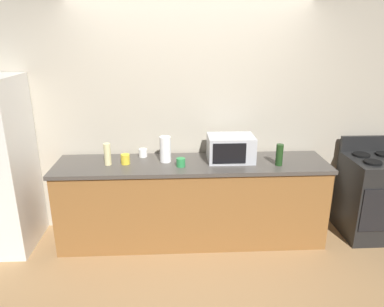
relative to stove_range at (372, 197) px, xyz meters
name	(u,v)px	position (x,y,z in m)	size (l,w,h in m)	color
ground_plane	(194,259)	(-2.00, -0.40, -0.46)	(8.00, 8.00, 0.00)	#A87F51
back_wall	(190,112)	(-2.00, 0.41, 0.89)	(6.40, 0.10, 2.70)	#B2A893
counter_run	(192,201)	(-2.00, 0.00, -0.01)	(2.84, 0.64, 0.90)	brown
stove_range	(372,197)	(0.00, 0.00, 0.00)	(0.60, 0.61, 1.08)	black
microwave	(231,148)	(-1.59, 0.05, 0.57)	(0.48, 0.35, 0.27)	#B7BABF
paper_towel_roll	(165,149)	(-2.28, 0.05, 0.57)	(0.12, 0.12, 0.27)	white
bottle_hand_soap	(107,154)	(-2.86, -0.02, 0.55)	(0.07, 0.07, 0.23)	beige
bottle_wine	(279,155)	(-1.12, -0.12, 0.55)	(0.07, 0.07, 0.22)	#1E3F19
mug_green	(181,162)	(-2.12, -0.11, 0.48)	(0.09, 0.09, 0.09)	#2D8C47
mug_white	(143,153)	(-2.52, 0.22, 0.48)	(0.09, 0.09, 0.09)	white
mug_yellow	(125,159)	(-2.69, 0.00, 0.49)	(0.09, 0.09, 0.10)	yellow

